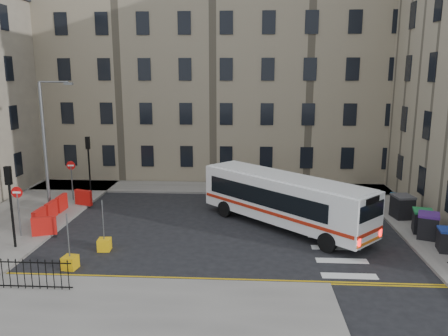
# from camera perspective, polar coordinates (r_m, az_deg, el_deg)

# --- Properties ---
(ground) EXTENTS (120.00, 120.00, 0.00)m
(ground) POSITION_cam_1_polar(r_m,az_deg,el_deg) (25.29, 4.13, -7.74)
(ground) COLOR black
(ground) RESTS_ON ground
(pavement_north) EXTENTS (36.00, 3.20, 0.15)m
(pavement_north) POSITION_cam_1_polar(r_m,az_deg,el_deg) (33.96, -6.21, -2.50)
(pavement_north) COLOR slate
(pavement_north) RESTS_ON ground
(pavement_east) EXTENTS (2.40, 26.00, 0.15)m
(pavement_east) POSITION_cam_1_polar(r_m,az_deg,el_deg) (30.54, 21.25, -4.92)
(pavement_east) COLOR slate
(pavement_east) RESTS_ON ground
(pavement_west) EXTENTS (6.00, 22.00, 0.15)m
(pavement_west) POSITION_cam_1_polar(r_m,az_deg,el_deg) (29.53, -24.34, -5.74)
(pavement_west) COLOR slate
(pavement_west) RESTS_ON ground
(pavement_sw) EXTENTS (20.00, 6.00, 0.15)m
(pavement_sw) POSITION_cam_1_polar(r_m,az_deg,el_deg) (17.48, -20.31, -17.67)
(pavement_sw) COLOR slate
(pavement_sw) RESTS_ON ground
(terrace_north) EXTENTS (38.30, 10.80, 17.20)m
(terrace_north) POSITION_cam_1_polar(r_m,az_deg,el_deg) (39.87, -6.27, 12.04)
(terrace_north) COLOR gray
(terrace_north) RESTS_ON ground
(traffic_light_nw) EXTENTS (0.28, 0.22, 4.10)m
(traffic_light_nw) POSITION_cam_1_polar(r_m,az_deg,el_deg) (32.95, -17.28, 1.55)
(traffic_light_nw) COLOR black
(traffic_light_nw) RESTS_ON pavement_west
(traffic_light_sw) EXTENTS (0.28, 0.22, 4.10)m
(traffic_light_sw) POSITION_cam_1_polar(r_m,az_deg,el_deg) (23.65, -26.16, -3.09)
(traffic_light_sw) COLOR black
(traffic_light_sw) RESTS_ON pavement_west
(streetlamp) EXTENTS (0.50, 0.22, 8.14)m
(streetlamp) POSITION_cam_1_polar(r_m,az_deg,el_deg) (29.03, -22.40, 2.79)
(streetlamp) COLOR #595B5E
(streetlamp) RESTS_ON pavement_west
(no_entry_north) EXTENTS (0.60, 0.08, 3.00)m
(no_entry_north) POSITION_cam_1_polar(r_m,az_deg,el_deg) (31.46, -19.31, -0.53)
(no_entry_north) COLOR #595B5E
(no_entry_north) RESTS_ON pavement_west
(no_entry_south) EXTENTS (0.60, 0.08, 3.00)m
(no_entry_south) POSITION_cam_1_polar(r_m,az_deg,el_deg) (25.35, -25.34, -3.92)
(no_entry_south) COLOR #595B5E
(no_entry_south) RESTS_ON pavement_west
(roadworks_barriers) EXTENTS (1.66, 6.26, 1.00)m
(roadworks_barriers) POSITION_cam_1_polar(r_m,az_deg,el_deg) (28.00, -20.98, -5.16)
(roadworks_barriers) COLOR red
(roadworks_barriers) RESTS_ON pavement_west
(bus) EXTENTS (9.44, 9.27, 2.94)m
(bus) POSITION_cam_1_polar(r_m,az_deg,el_deg) (25.01, 7.79, -3.96)
(bus) COLOR white
(bus) RESTS_ON ground
(wheelie_bin_a) EXTENTS (1.05, 1.16, 1.12)m
(wheelie_bin_a) POSITION_cam_1_polar(r_m,az_deg,el_deg) (24.00, 27.18, -8.36)
(wheelie_bin_a) COLOR black
(wheelie_bin_a) RESTS_ON pavement_east
(wheelie_bin_b) EXTENTS (1.40, 1.49, 1.31)m
(wheelie_bin_b) POSITION_cam_1_polar(r_m,az_deg,el_deg) (25.44, 25.09, -6.82)
(wheelie_bin_b) COLOR black
(wheelie_bin_b) RESTS_ON pavement_east
(wheelie_bin_c) EXTENTS (1.22, 1.33, 1.25)m
(wheelie_bin_c) POSITION_cam_1_polar(r_m,az_deg,el_deg) (26.17, 24.49, -6.32)
(wheelie_bin_c) COLOR black
(wheelie_bin_c) RESTS_ON pavement_east
(wheelie_bin_d) EXTENTS (1.27, 1.40, 1.38)m
(wheelie_bin_d) POSITION_cam_1_polar(r_m,az_deg,el_deg) (28.32, 22.26, -4.66)
(wheelie_bin_d) COLOR black
(wheelie_bin_d) RESTS_ON pavement_east
(wheelie_bin_e) EXTENTS (1.12, 1.22, 1.14)m
(wheelie_bin_e) POSITION_cam_1_polar(r_m,az_deg,el_deg) (29.28, 21.71, -4.33)
(wheelie_bin_e) COLOR black
(wheelie_bin_e) RESTS_ON pavement_east
(bollard_yellow) EXTENTS (0.65, 0.65, 0.60)m
(bollard_yellow) POSITION_cam_1_polar(r_m,az_deg,el_deg) (22.76, -15.35, -9.62)
(bollard_yellow) COLOR #EBAF0D
(bollard_yellow) RESTS_ON ground
(bollard_chevron) EXTENTS (0.68, 0.68, 0.60)m
(bollard_chevron) POSITION_cam_1_polar(r_m,az_deg,el_deg) (21.17, -19.45, -11.56)
(bollard_chevron) COLOR #D69D0C
(bollard_chevron) RESTS_ON ground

